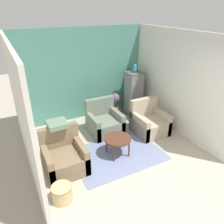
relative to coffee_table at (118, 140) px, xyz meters
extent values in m
plane|color=#B2A893|center=(0.06, -1.44, -0.42)|extent=(20.00, 20.00, 0.00)
cube|color=#4C897A|center=(0.06, 2.26, 0.93)|extent=(3.95, 0.06, 2.69)
cube|color=silver|center=(-1.88, 0.39, 0.93)|extent=(0.06, 3.68, 2.69)
cube|color=silver|center=(2.00, 0.39, 0.93)|extent=(0.06, 3.68, 2.69)
cube|color=slate|center=(0.00, 0.00, -0.41)|extent=(2.09, 1.47, 0.01)
cylinder|color=#512D1E|center=(0.00, 0.00, 0.03)|extent=(0.63, 0.63, 0.04)
cylinder|color=#512D1E|center=(-0.19, -0.19, -0.20)|extent=(0.04, 0.04, 0.42)
cylinder|color=#512D1E|center=(0.19, -0.19, -0.20)|extent=(0.04, 0.04, 0.42)
cylinder|color=#512D1E|center=(-0.19, 0.19, -0.20)|extent=(0.04, 0.04, 0.42)
cylinder|color=#512D1E|center=(0.19, 0.19, -0.20)|extent=(0.04, 0.04, 0.42)
cube|color=#7A664C|center=(-1.24, 0.03, -0.21)|extent=(0.84, 0.82, 0.42)
cube|color=#7A664C|center=(-1.24, 0.38, 0.25)|extent=(0.84, 0.14, 0.50)
cube|color=#7A664C|center=(-1.60, 0.03, -0.12)|extent=(0.12, 0.82, 0.59)
cube|color=#7A664C|center=(-0.88, 0.03, -0.12)|extent=(0.12, 0.82, 0.59)
cube|color=tan|center=(1.26, 0.45, -0.21)|extent=(0.84, 0.82, 0.42)
cube|color=tan|center=(1.26, 0.79, 0.25)|extent=(0.84, 0.14, 0.50)
cube|color=tan|center=(0.91, 0.45, -0.12)|extent=(0.12, 0.82, 0.59)
cube|color=tan|center=(1.62, 0.45, -0.12)|extent=(0.12, 0.82, 0.59)
cube|color=slate|center=(0.17, 1.03, -0.21)|extent=(0.84, 0.82, 0.42)
cube|color=slate|center=(0.17, 1.37, 0.25)|extent=(0.84, 0.14, 0.50)
cube|color=slate|center=(-0.19, 1.03, -0.12)|extent=(0.12, 0.82, 0.59)
cube|color=slate|center=(0.53, 1.03, -0.12)|extent=(0.12, 0.82, 0.59)
cube|color=#555559|center=(1.53, 1.75, -0.38)|extent=(0.56, 0.56, 0.06)
cube|color=gray|center=(1.53, 1.75, 0.28)|extent=(0.44, 0.44, 1.27)
cube|color=#555559|center=(1.53, 1.75, 0.93)|extent=(0.47, 0.47, 0.03)
ellipsoid|color=teal|center=(1.53, 1.75, 1.04)|extent=(0.12, 0.15, 0.19)
sphere|color=teal|center=(1.53, 1.73, 1.15)|extent=(0.10, 0.10, 0.10)
cone|color=gold|center=(1.53, 1.68, 1.14)|extent=(0.04, 0.04, 0.04)
cone|color=teal|center=(1.53, 1.81, 1.02)|extent=(0.06, 0.12, 0.16)
cylinder|color=brown|center=(0.95, 1.90, -0.29)|extent=(0.23, 0.23, 0.24)
cylinder|color=brown|center=(0.95, 1.90, -0.06)|extent=(0.03, 0.03, 0.23)
sphere|color=#664C6B|center=(0.95, 1.90, 0.16)|extent=(0.29, 0.29, 0.29)
sphere|color=#664C6B|center=(0.87, 1.93, 0.11)|extent=(0.17, 0.17, 0.17)
sphere|color=#664C6B|center=(1.03, 1.88, 0.12)|extent=(0.16, 0.16, 0.16)
cylinder|color=tan|center=(-1.53, -0.73, -0.25)|extent=(0.36, 0.36, 0.32)
cylinder|color=#957E57|center=(-1.53, -0.73, -0.10)|extent=(0.37, 0.37, 0.02)
cube|color=slate|center=(-1.24, 0.38, 0.55)|extent=(0.40, 0.40, 0.10)
camera|label=1|loc=(-2.06, -3.68, 2.78)|focal=35.00mm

